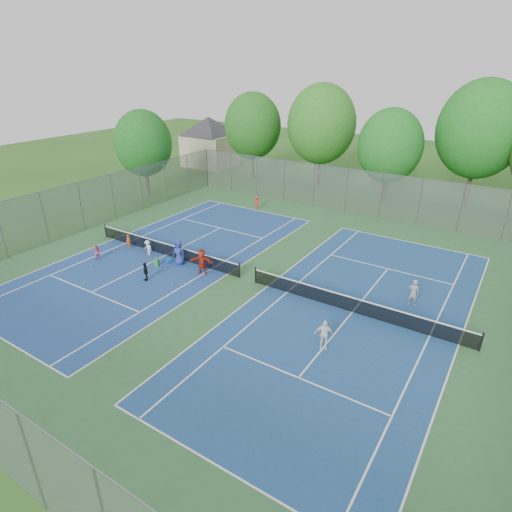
{
  "coord_description": "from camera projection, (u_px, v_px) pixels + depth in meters",
  "views": [
    {
      "loc": [
        13.45,
        -19.84,
        12.72
      ],
      "look_at": [
        0.0,
        1.0,
        1.3
      ],
      "focal_mm": 30.0,
      "sensor_mm": 36.0,
      "label": 1
    }
  ],
  "objects": [
    {
      "name": "student_e",
      "position": [
        179.0,
        253.0,
        28.81
      ],
      "size": [
        0.94,
        0.7,
        1.75
      ],
      "primitive_type": "imported",
      "rotation": [
        0.0,
        0.0,
        0.17
      ],
      "color": "navy",
      "rests_on": "ground"
    },
    {
      "name": "fence_west",
      "position": [
        81.0,
        207.0,
        34.13
      ],
      "size": [
        0.1,
        32.0,
        4.0
      ],
      "primitive_type": "cube",
      "rotation": [
        0.0,
        0.0,
        1.57
      ],
      "color": "gray",
      "rests_on": "ground"
    },
    {
      "name": "tennis_ball_0",
      "position": [
        168.0,
        297.0,
        25.1
      ],
      "size": [
        0.07,
        0.07,
        0.07
      ],
      "primitive_type": "sphere",
      "color": "#B8D932",
      "rests_on": "ground"
    },
    {
      "name": "tennis_ball_2",
      "position": [
        165.0,
        269.0,
        28.45
      ],
      "size": [
        0.07,
        0.07,
        0.07
      ],
      "primitive_type": "sphere",
      "color": "yellow",
      "rests_on": "ground"
    },
    {
      "name": "tree_nw",
      "position": [
        253.0,
        126.0,
        48.3
      ],
      "size": [
        6.4,
        6.4,
        9.58
      ],
      "color": "#443326",
      "rests_on": "ground"
    },
    {
      "name": "court_right",
      "position": [
        352.0,
        312.0,
        23.63
      ],
      "size": [
        10.97,
        23.77,
        0.01
      ],
      "primitive_type": "cube",
      "color": "navy",
      "rests_on": "court_pad"
    },
    {
      "name": "student_a",
      "position": [
        128.0,
        242.0,
        31.39
      ],
      "size": [
        0.42,
        0.3,
        1.09
      ],
      "primitive_type": "imported",
      "rotation": [
        0.0,
        0.0,
        -0.09
      ],
      "color": "#CB5113",
      "rests_on": "ground"
    },
    {
      "name": "child_far_baseline",
      "position": [
        257.0,
        202.0,
        39.82
      ],
      "size": [
        0.81,
        0.5,
        1.21
      ],
      "primitive_type": "imported",
      "rotation": [
        0.0,
        0.0,
        3.07
      ],
      "color": "red",
      "rests_on": "ground"
    },
    {
      "name": "tree_nl",
      "position": [
        322.0,
        124.0,
        44.85
      ],
      "size": [
        7.2,
        7.2,
        10.69
      ],
      "color": "#443326",
      "rests_on": "ground"
    },
    {
      "name": "fence_north",
      "position": [
        346.0,
        190.0,
        38.46
      ],
      "size": [
        32.0,
        0.1,
        4.0
      ],
      "primitive_type": "cube",
      "color": "gray",
      "rests_on": "ground"
    },
    {
      "name": "student_b",
      "position": [
        97.0,
        253.0,
        29.61
      ],
      "size": [
        0.63,
        0.56,
        1.09
      ],
      "primitive_type": "imported",
      "rotation": [
        0.0,
        0.0,
        0.31
      ],
      "color": "#CB4F84",
      "rests_on": "ground"
    },
    {
      "name": "tree_nc",
      "position": [
        390.0,
        146.0,
        39.87
      ],
      "size": [
        6.0,
        6.0,
        8.85
      ],
      "color": "#443326",
      "rests_on": "ground"
    },
    {
      "name": "tennis_ball_9",
      "position": [
        114.0,
        252.0,
        31.03
      ],
      "size": [
        0.07,
        0.07,
        0.07
      ],
      "primitive_type": "sphere",
      "color": "#D5EE37",
      "rests_on": "ground"
    },
    {
      "name": "court_left",
      "position": [
        166.0,
        255.0,
        30.52
      ],
      "size": [
        10.97,
        23.77,
        0.01
      ],
      "primitive_type": "cube",
      "color": "navy",
      "rests_on": "court_pad"
    },
    {
      "name": "tennis_ball_1",
      "position": [
        85.0,
        282.0,
        26.82
      ],
      "size": [
        0.07,
        0.07,
        0.07
      ],
      "primitive_type": "sphere",
      "color": "#E2F037",
      "rests_on": "ground"
    },
    {
      "name": "ball_hopper",
      "position": [
        157.0,
        263.0,
        28.82
      ],
      "size": [
        0.34,
        0.34,
        0.53
      ],
      "primitive_type": "cube",
      "rotation": [
        0.0,
        0.0,
        0.33
      ],
      "color": "green",
      "rests_on": "ground"
    },
    {
      "name": "tennis_ball_5",
      "position": [
        173.0,
        285.0,
        26.46
      ],
      "size": [
        0.07,
        0.07,
        0.07
      ],
      "primitive_type": "sphere",
      "color": "#B1C32D",
      "rests_on": "ground"
    },
    {
      "name": "ground",
      "position": [
        247.0,
        280.0,
        27.08
      ],
      "size": [
        120.0,
        120.0,
        0.0
      ],
      "primitive_type": "plane",
      "color": "#2A591C",
      "rests_on": "ground"
    },
    {
      "name": "tennis_ball_3",
      "position": [
        92.0,
        265.0,
        28.99
      ],
      "size": [
        0.07,
        0.07,
        0.07
      ],
      "primitive_type": "sphere",
      "color": "#AACB2F",
      "rests_on": "ground"
    },
    {
      "name": "student_c",
      "position": [
        148.0,
        248.0,
        30.4
      ],
      "size": [
        0.74,
        0.48,
        1.09
      ],
      "primitive_type": "imported",
      "rotation": [
        0.0,
        0.0,
        -0.11
      ],
      "color": "white",
      "rests_on": "ground"
    },
    {
      "name": "court_pad",
      "position": [
        247.0,
        280.0,
        27.08
      ],
      "size": [
        32.0,
        32.0,
        0.01
      ],
      "primitive_type": "cube",
      "color": "#2C5E33",
      "rests_on": "ground"
    },
    {
      "name": "tennis_ball_10",
      "position": [
        116.0,
        301.0,
        24.65
      ],
      "size": [
        0.07,
        0.07,
        0.07
      ],
      "primitive_type": "sphere",
      "color": "#A9C62E",
      "rests_on": "ground"
    },
    {
      "name": "tennis_ball_7",
      "position": [
        138.0,
        287.0,
        26.22
      ],
      "size": [
        0.07,
        0.07,
        0.07
      ],
      "primitive_type": "sphere",
      "color": "#C6D231",
      "rests_on": "ground"
    },
    {
      "name": "instructor",
      "position": [
        413.0,
        293.0,
        23.97
      ],
      "size": [
        0.63,
        0.45,
        1.64
      ],
      "primitive_type": "imported",
      "rotation": [
        0.0,
        0.0,
        3.24
      ],
      "color": "gray",
      "rests_on": "ground"
    },
    {
      "name": "tree_nr",
      "position": [
        481.0,
        130.0,
        38.02
      ],
      "size": [
        7.6,
        7.6,
        11.42
      ],
      "color": "#443326",
      "rests_on": "ground"
    },
    {
      "name": "teen_court_b",
      "position": [
        324.0,
        334.0,
        20.44
      ],
      "size": [
        0.97,
        0.7,
        1.53
      ],
      "primitive_type": "imported",
      "rotation": [
        0.0,
        0.0,
        0.4
      ],
      "color": "white",
      "rests_on": "ground"
    },
    {
      "name": "tennis_ball_11",
      "position": [
        121.0,
        279.0,
        27.13
      ],
      "size": [
        0.07,
        0.07,
        0.07
      ],
      "primitive_type": "sphere",
      "color": "yellow",
      "rests_on": "ground"
    },
    {
      "name": "net_left",
      "position": [
        166.0,
        249.0,
        30.34
      ],
      "size": [
        12.87,
        0.1,
        0.91
      ],
      "primitive_type": "cube",
      "color": "black",
      "rests_on": "ground"
    },
    {
      "name": "tennis_ball_6",
      "position": [
        173.0,
        279.0,
        27.13
      ],
      "size": [
        0.07,
        0.07,
        0.07
      ],
      "primitive_type": "sphere",
      "color": "#B0D631",
      "rests_on": "ground"
    },
    {
      "name": "net_right",
      "position": [
        353.0,
        305.0,
        23.44
      ],
      "size": [
        12.87,
        0.1,
        0.91
      ],
      "primitive_type": "cube",
      "color": "black",
      "rests_on": "ground"
    },
    {
      "name": "tennis_ball_8",
      "position": [
        137.0,
        311.0,
        23.71
      ],
      "size": [
        0.07,
        0.07,
        0.07
      ],
      "primitive_type": "sphere",
      "color": "yellow",
      "rests_on": "ground"
    },
    {
      "name": "tennis_ball_4",
      "position": [
        156.0,
        270.0,
        28.26
      ],
      "size": [
        0.07,
        0.07,
        0.07
      ],
      "primitive_type": "sphere",
      "color": "#D1E936",
      "rests_on": "ground"
    },
    {
      "name": "house",
      "position": [
        209.0,
        133.0,
        54.47
      ],
      "size": [
        11.03,
        11.03,
        7.3
      ],
      "color": "#B7A88C",
      "rests_on": "ground"
    },
    {
      "name": "student_f",
      "position": [
        202.0,
        262.0,
        27.56
      ],
      "size": [
        1.68,
        1.04,
        1.72
      ],
      "primitive_type": "imported",
      "rotation": [
        0.0,
        0.0,
        0.36
      ],
      "color": "#A22517",
      "rests_on": "ground"
    },
    {
      "name": "student_d",
      "position": [
        146.0,
        272.0,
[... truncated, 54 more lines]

